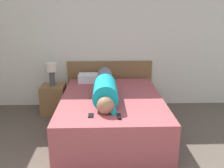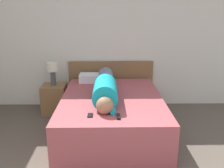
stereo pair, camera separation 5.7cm
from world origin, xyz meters
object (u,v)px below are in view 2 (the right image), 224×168
object	(u,v)px
bed	(112,114)
pillow_near_headboard	(93,78)
table_lamp	(53,70)
nightstand	(55,99)
cell_phone	(90,115)
tv_remote	(118,117)
person_lying	(105,87)

from	to	relation	value
bed	pillow_near_headboard	size ratio (longest dim) A/B	4.22
table_lamp	pillow_near_headboard	distance (m)	0.74
nightstand	table_lamp	bearing A→B (deg)	90.00
bed	pillow_near_headboard	bearing A→B (deg)	111.58
cell_phone	table_lamp	bearing A→B (deg)	117.47
table_lamp	pillow_near_headboard	bearing A→B (deg)	7.79
table_lamp	cell_phone	world-z (taller)	table_lamp
nightstand	table_lamp	size ratio (longest dim) A/B	1.29
nightstand	table_lamp	world-z (taller)	table_lamp
bed	cell_phone	world-z (taller)	cell_phone
table_lamp	pillow_near_headboard	size ratio (longest dim) A/B	0.84
tv_remote	nightstand	bearing A→B (deg)	126.18
person_lying	table_lamp	bearing A→B (deg)	141.68
cell_phone	person_lying	bearing A→B (deg)	75.43
pillow_near_headboard	cell_phone	distance (m)	1.57
nightstand	cell_phone	distance (m)	1.69
nightstand	tv_remote	size ratio (longest dim) A/B	3.59
nightstand	tv_remote	bearing A→B (deg)	-53.82
person_lying	tv_remote	bearing A→B (deg)	-77.89
nightstand	person_lying	xyz separation A→B (m)	(0.95, -0.75, 0.45)
pillow_near_headboard	bed	bearing A→B (deg)	-68.42
table_lamp	tv_remote	distance (m)	1.91
table_lamp	bed	bearing A→B (deg)	-35.74
pillow_near_headboard	tv_remote	xyz separation A→B (m)	(0.41, -1.62, -0.06)
bed	person_lying	distance (m)	0.45
nightstand	bed	bearing A→B (deg)	-35.74
person_lying	pillow_near_headboard	size ratio (longest dim) A/B	3.38
tv_remote	cell_phone	bearing A→B (deg)	170.73
bed	table_lamp	xyz separation A→B (m)	(-1.05, 0.75, 0.54)
bed	pillow_near_headboard	xyz separation A→B (m)	(-0.34, 0.85, 0.36)
table_lamp	tv_remote	xyz separation A→B (m)	(1.12, -1.53, -0.24)
cell_phone	tv_remote	bearing A→B (deg)	-9.27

